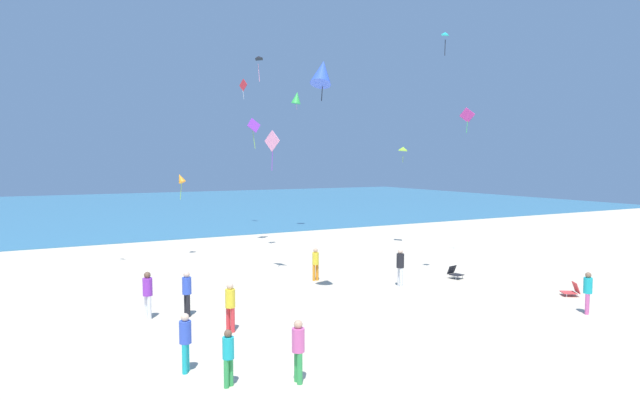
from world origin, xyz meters
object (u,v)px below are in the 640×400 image
Objects in this scene: beach_chair_near_camera at (454,273)px; kite_black at (258,58)px; person_3 at (230,303)px; person_4 at (400,265)px; person_7 at (187,290)px; kite_orange at (181,178)px; beach_chair_mid_beach at (572,290)px; kite_teal at (445,34)px; kite_magenta at (467,115)px; person_1 at (588,290)px; person_6 at (298,347)px; kite_red at (243,85)px; kite_green at (297,98)px; kite_purple at (254,126)px; person_5 at (228,354)px; kite_blue at (322,72)px; person_2 at (185,338)px; person_0 at (148,292)px; person_8 at (316,262)px; kite_pink at (272,142)px.

beach_chair_near_camera is 0.48× the size of kite_black.
person_4 reaches higher than person_3.
kite_orange reaches higher than person_7.
kite_teal is at bearing -18.04° from beach_chair_mid_beach.
beach_chair_near_camera is 0.50× the size of kite_magenta.
person_1 is 1.01× the size of kite_black.
kite_orange is (1.72, 19.26, 3.69)m from person_6.
kite_green is at bearing -47.44° from kite_red.
kite_magenta is at bearing -48.80° from kite_purple.
kite_black reaches higher than beach_chair_near_camera.
person_5 is 0.86× the size of kite_blue.
kite_blue is (6.48, 4.41, 8.08)m from person_2.
person_3 reaches higher than person_6.
kite_green reaches higher than person_0.
person_8 is (-6.10, 2.72, 0.60)m from beach_chair_near_camera.
person_0 is 1.00× the size of kite_blue.
beach_chair_near_camera is at bearing 51.99° from person_2.
kite_blue is 0.87× the size of kite_pink.
kite_blue is 1.10× the size of kite_black.
person_5 is 14.31m from kite_pink.
kite_pink is at bearing 123.48° from person_5.
person_7 is (-0.82, 2.43, 0.00)m from person_3.
kite_teal is at bearing -23.35° from person_3.
kite_teal reaches higher than beach_chair_mid_beach.
kite_purple is (5.57, 2.68, 3.35)m from kite_orange.
person_4 reaches higher than person_7.
kite_blue is 6.75m from kite_teal.
kite_teal is (1.92, -0.54, 10.23)m from person_4.
person_1 is at bearing 4.94° from person_6.
person_1 is 0.91× the size of person_4.
person_8 is 1.05× the size of kite_magenta.
kite_teal is (4.72, -3.37, 10.33)m from person_8.
person_3 reaches higher than person_2.
person_2 is 11.48m from person_8.
beach_chair_mid_beach is 1.15× the size of beach_chair_near_camera.
kite_pink is (-11.92, 0.67, -1.69)m from kite_magenta.
kite_orange reaches higher than beach_chair_near_camera.
kite_red is at bearing 74.82° from person_6.
person_6 is (1.63, -0.60, 0.10)m from person_5.
beach_chair_mid_beach is 0.50× the size of person_4.
kite_purple reaches higher than person_7.
kite_green is at bearing 35.40° from kite_orange.
kite_black is (0.32, 7.86, 10.79)m from person_8.
kite_purple is (8.32, 14.79, 7.03)m from person_7.
person_7 is at bearing 106.76° from person_2.
kite_green is (15.39, 25.31, 9.81)m from person_2.
person_1 is 15.01m from kite_pink.
kite_purple reaches higher than person_8.
kite_teal reaches higher than kite_orange.
kite_magenta is (14.69, -7.73, 3.62)m from kite_orange.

